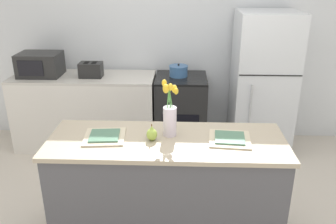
% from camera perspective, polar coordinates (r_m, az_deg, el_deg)
% --- Properties ---
extents(back_wall, '(5.20, 0.08, 2.70)m').
position_cam_1_polar(back_wall, '(4.46, 0.93, 12.67)').
color(back_wall, silver).
rests_on(back_wall, ground_plane).
extents(kitchen_island, '(1.80, 0.66, 0.89)m').
position_cam_1_polar(kitchen_island, '(2.91, -0.20, -12.19)').
color(kitchen_island, '#4C4C51').
rests_on(kitchen_island, ground_plane).
extents(back_counter, '(1.68, 0.60, 0.90)m').
position_cam_1_polar(back_counter, '(4.48, -12.97, 0.13)').
color(back_counter, silver).
rests_on(back_counter, ground_plane).
extents(stove_range, '(0.60, 0.61, 0.90)m').
position_cam_1_polar(stove_range, '(4.32, 2.05, -0.10)').
color(stove_range, black).
rests_on(stove_range, ground_plane).
extents(refrigerator, '(0.68, 0.67, 1.65)m').
position_cam_1_polar(refrigerator, '(4.30, 14.92, 4.35)').
color(refrigerator, silver).
rests_on(refrigerator, ground_plane).
extents(flower_vase, '(0.13, 0.13, 0.43)m').
position_cam_1_polar(flower_vase, '(2.69, 0.29, -0.62)').
color(flower_vase, silver).
rests_on(flower_vase, kitchen_island).
extents(pear_figurine, '(0.08, 0.08, 0.13)m').
position_cam_1_polar(pear_figurine, '(2.65, -2.61, -3.51)').
color(pear_figurine, '#9EBC47').
rests_on(pear_figurine, kitchen_island).
extents(plate_setting_left, '(0.33, 0.33, 0.02)m').
position_cam_1_polar(plate_setting_left, '(2.75, -10.14, -3.87)').
color(plate_setting_left, beige).
rests_on(plate_setting_left, kitchen_island).
extents(plate_setting_right, '(0.33, 0.33, 0.02)m').
position_cam_1_polar(plate_setting_right, '(2.71, 9.87, -4.22)').
color(plate_setting_right, beige).
rests_on(plate_setting_right, kitchen_island).
extents(toaster, '(0.28, 0.18, 0.17)m').
position_cam_1_polar(toaster, '(4.25, -12.26, 6.64)').
color(toaster, black).
rests_on(toaster, back_counter).
extents(cooking_pot, '(0.22, 0.22, 0.15)m').
position_cam_1_polar(cooking_pot, '(4.19, 1.70, 6.61)').
color(cooking_pot, '#386093').
rests_on(cooking_pot, stove_range).
extents(microwave, '(0.48, 0.37, 0.27)m').
position_cam_1_polar(microwave, '(4.46, -19.82, 7.21)').
color(microwave, black).
rests_on(microwave, back_counter).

